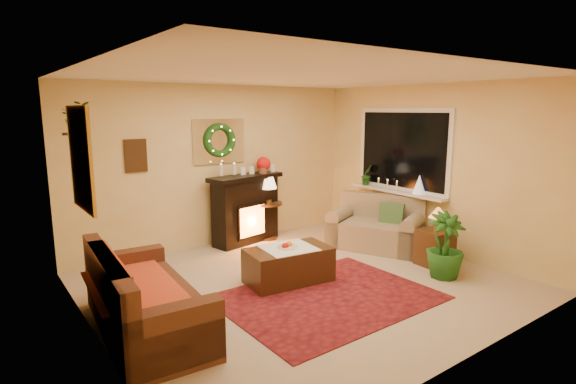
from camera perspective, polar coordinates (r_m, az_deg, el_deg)
floor at (r=5.90m, az=2.05°, el=-11.56°), size 5.00×5.00×0.00m
ceiling at (r=5.48m, az=2.24°, el=14.52°), size 5.00×5.00×0.00m
wall_back at (r=7.42m, az=-8.73°, el=3.29°), size 5.00×5.00×0.00m
wall_front at (r=4.07m, az=22.27°, el=-3.30°), size 5.00×5.00×0.00m
wall_left at (r=4.47m, az=-23.88°, el=-2.22°), size 4.50×4.50×0.00m
wall_right at (r=7.35m, az=17.63°, el=2.85°), size 4.50×4.50×0.00m
area_rug at (r=5.51m, az=5.09°, el=-13.18°), size 2.45×1.84×0.01m
sofa at (r=4.81m, az=-17.57°, el=-11.79°), size 1.00×2.00×0.84m
red_throw at (r=4.91m, az=-19.15°, el=-11.10°), size 0.80×1.30×0.02m
fireplace at (r=7.54m, az=-5.40°, el=-2.30°), size 1.22×0.59×1.08m
poinsettia at (r=7.61m, az=-3.13°, el=3.58°), size 0.24×0.24×0.24m
mantel_candle_a at (r=7.21m, az=-8.49°, el=2.76°), size 0.06×0.06×0.18m
mantel_candle_b at (r=7.29m, az=-6.83°, el=2.90°), size 0.06×0.06×0.17m
mantel_mirror at (r=7.36m, az=-8.74°, el=6.37°), size 0.92×0.02×0.72m
wreath at (r=7.33m, az=-8.60°, el=6.51°), size 0.55×0.11×0.55m
wall_art at (r=6.86m, az=-18.77°, el=4.38°), size 0.32×0.03×0.48m
gold_mirror at (r=4.70m, az=-24.85°, el=3.85°), size 0.03×0.84×1.00m
hanging_plant at (r=5.44m, az=-25.20°, el=6.93°), size 0.33×0.28×0.36m
loveseat at (r=7.36m, az=11.08°, el=-3.82°), size 1.35×1.64×0.83m
window_frame at (r=7.64m, az=14.33°, el=5.18°), size 0.03×1.86×1.36m
window_glass at (r=7.63m, az=14.26°, el=5.18°), size 0.02×1.70×1.22m
window_sill at (r=7.65m, az=13.60°, el=0.08°), size 0.22×1.86×0.04m
mini_tree at (r=7.40m, az=16.33°, el=0.93°), size 0.20×0.20×0.31m
sill_plant at (r=8.05m, az=9.97°, el=2.26°), size 0.26×0.21×0.47m
side_table_round at (r=7.75m, az=-2.57°, el=-3.63°), size 0.57×0.57×0.64m
lamp_cream at (r=7.60m, az=-2.55°, el=0.37°), size 0.30×0.30×0.46m
end_table_square at (r=6.81m, az=18.14°, el=-6.63°), size 0.45×0.45×0.52m
lamp_tiffany at (r=6.66m, az=18.51°, el=-2.80°), size 0.26×0.26×0.38m
coffee_table at (r=5.88m, az=0.05°, el=-9.42°), size 1.14×0.72×0.45m
fruit_bowl at (r=5.80m, az=-0.04°, el=-7.21°), size 0.26×0.26×0.06m
floor_palm at (r=6.32m, az=19.33°, el=-6.33°), size 1.86×1.86×2.62m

